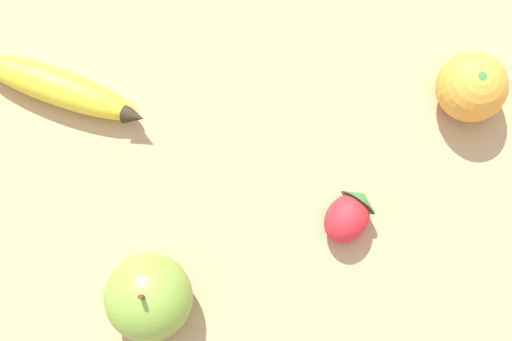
# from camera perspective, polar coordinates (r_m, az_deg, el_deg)

# --- Properties ---
(ground_plane) EXTENTS (3.00, 3.00, 0.00)m
(ground_plane) POSITION_cam_1_polar(r_m,az_deg,el_deg) (0.75, -1.40, 6.36)
(ground_plane) COLOR tan
(banana) EXTENTS (0.17, 0.14, 0.04)m
(banana) POSITION_cam_1_polar(r_m,az_deg,el_deg) (0.76, -15.51, 6.42)
(banana) COLOR yellow
(banana) RESTS_ON ground_plane
(orange) EXTENTS (0.07, 0.07, 0.07)m
(orange) POSITION_cam_1_polar(r_m,az_deg,el_deg) (0.74, 16.87, 6.42)
(orange) COLOR orange
(orange) RESTS_ON ground_plane
(strawberry) EXTENTS (0.07, 0.07, 0.04)m
(strawberry) POSITION_cam_1_polar(r_m,az_deg,el_deg) (0.70, 7.47, -3.56)
(strawberry) COLOR red
(strawberry) RESTS_ON ground_plane
(apple) EXTENTS (0.08, 0.08, 0.09)m
(apple) POSITION_cam_1_polar(r_m,az_deg,el_deg) (0.68, -8.58, -10.02)
(apple) COLOR olive
(apple) RESTS_ON ground_plane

